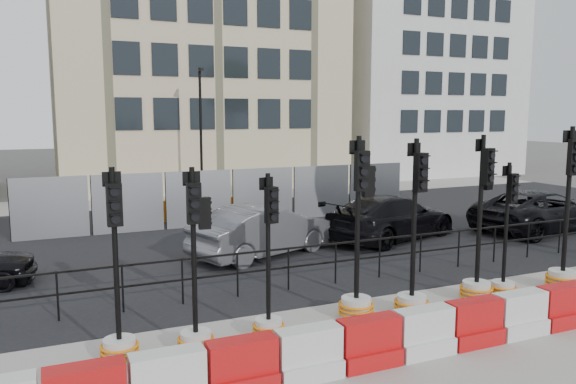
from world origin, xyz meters
name	(u,v)px	position (x,y,z in m)	size (l,w,h in m)	color
ground	(362,300)	(0.00, 0.00, 0.00)	(120.00, 120.00, 0.00)	#51514C
sidewalk_near	(456,354)	(0.00, -3.00, 0.01)	(40.00, 6.00, 0.02)	gray
road	(251,235)	(0.00, 7.00, 0.01)	(40.00, 14.00, 0.03)	black
sidewalk_far	(187,198)	(0.00, 16.00, 0.01)	(40.00, 4.00, 0.02)	gray
building_cream	(193,23)	(2.00, 21.99, 9.00)	(15.00, 10.06, 18.00)	#C4BC8F
building_white	(413,53)	(17.00, 21.99, 8.00)	(12.00, 9.06, 16.00)	silver
kerb_railing	(336,256)	(0.00, 1.20, 0.69)	(18.00, 0.04, 1.00)	black
heras_fencing	(213,203)	(-0.49, 9.71, 0.71)	(14.33, 1.72, 2.00)	gray
lamp_post_far	(201,130)	(0.50, 14.98, 3.22)	(0.12, 0.56, 6.00)	black
barrier_row	(449,329)	(0.00, -2.80, 0.37)	(16.75, 0.50, 0.80)	red
traffic_signal_a	(119,323)	(-5.15, -1.05, 0.65)	(0.62, 0.62, 3.15)	silver
traffic_signal_b	(196,311)	(-3.93, -1.25, 0.74)	(0.61, 0.61, 3.12)	silver
traffic_signal_c	(269,305)	(-2.60, -1.14, 0.61)	(0.58, 0.58, 2.95)	silver
traffic_signal_d	(358,277)	(-0.68, -0.93, 0.85)	(0.70, 0.70, 3.55)	silver
traffic_signal_e	(413,281)	(0.39, -1.23, 0.72)	(0.69, 0.69, 3.50)	silver
traffic_signal_f	(479,263)	(2.20, -1.05, 0.84)	(0.70, 0.70, 3.53)	silver
traffic_signal_g	(504,270)	(2.89, -1.09, 0.61)	(0.58, 0.58, 2.94)	silver
traffic_signal_h	(564,257)	(4.53, -1.21, 0.76)	(0.73, 0.73, 3.69)	silver
car_b	(264,231)	(-0.56, 4.38, 0.72)	(4.62, 2.95, 1.44)	#56565B
car_c	(391,217)	(3.87, 4.67, 0.71)	(5.30, 3.45, 1.43)	black
car_d	(539,211)	(9.22, 3.77, 0.71)	(5.36, 3.06, 1.41)	black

